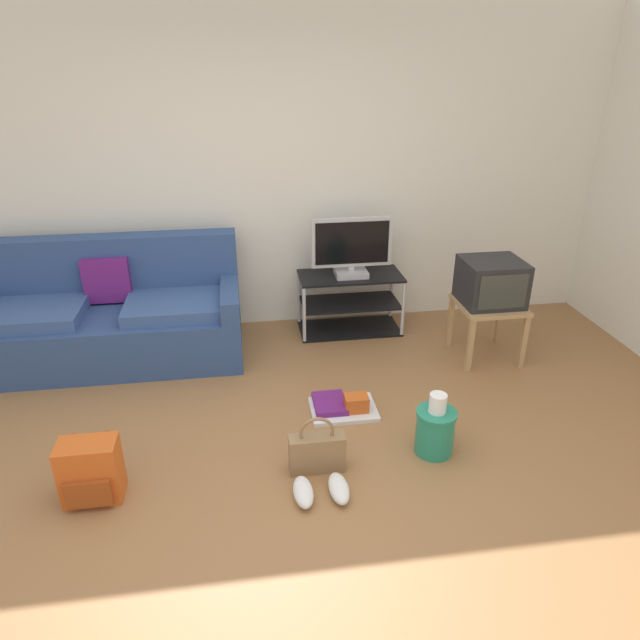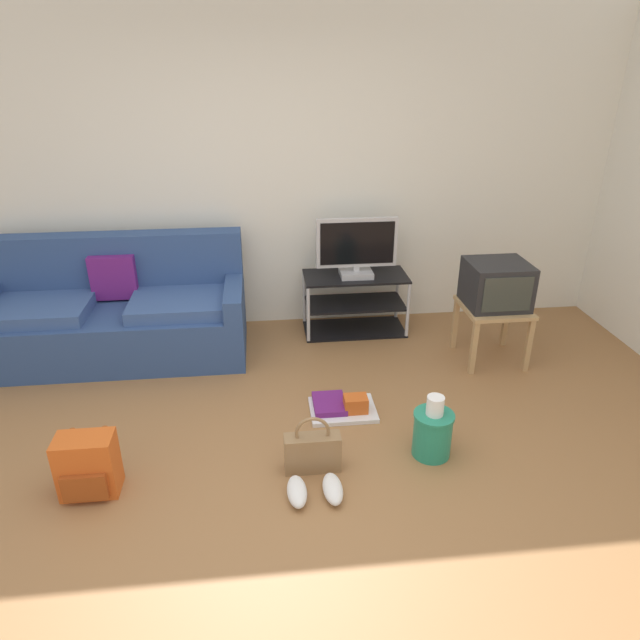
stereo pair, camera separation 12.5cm
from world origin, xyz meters
name	(u,v)px [view 1 (the left image)]	position (x,y,z in m)	size (l,w,h in m)	color
ground_plane	(292,506)	(0.00, 0.00, -0.01)	(9.00, 9.80, 0.02)	olive
wall_back	(259,173)	(0.00, 2.45, 1.35)	(9.00, 0.10, 2.70)	silver
couch	(110,318)	(-1.26, 1.92, 0.34)	(2.06, 0.83, 0.94)	navy
tv_stand	(350,303)	(0.73, 2.12, 0.26)	(0.89, 0.43, 0.52)	black
flat_tv	(352,248)	(0.73, 2.09, 0.77)	(0.68, 0.22, 0.51)	#B2B2B7
side_table	(488,312)	(1.73, 1.48, 0.39)	(0.50, 0.50, 0.47)	tan
crt_tv	(491,282)	(1.73, 1.49, 0.64)	(0.46, 0.43, 0.35)	#232326
backpack	(91,471)	(-1.08, 0.22, 0.18)	(0.32, 0.26, 0.36)	#CC561E
handbag	(317,451)	(0.18, 0.27, 0.13)	(0.33, 0.11, 0.37)	olive
cleaning_bucket	(435,428)	(0.92, 0.34, 0.17)	(0.25, 0.25, 0.41)	#238466
sneakers_pair	(321,490)	(0.17, 0.04, 0.04)	(0.32, 0.25, 0.09)	white
floor_tray	(343,406)	(0.44, 0.85, 0.04)	(0.45, 0.34, 0.14)	silver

